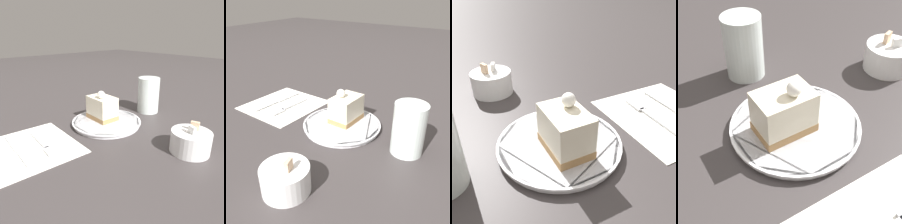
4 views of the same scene
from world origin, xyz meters
TOP-DOWN VIEW (x-y plane):
  - ground_plane at (0.00, 0.00)m, footprint 4.00×4.00m
  - plate at (-0.02, 0.03)m, footprint 0.21×0.21m
  - cake_slice at (-0.02, 0.01)m, footprint 0.07×0.09m
  - sugar_bowl at (-0.06, 0.29)m, footprint 0.10×0.10m
  - drinking_glass at (-0.21, 0.04)m, footprint 0.08×0.08m

SIDE VIEW (x-z plane):
  - ground_plane at x=0.00m, z-range 0.00..0.00m
  - plate at x=-0.02m, z-range 0.00..0.01m
  - sugar_bowl at x=-0.06m, z-range -0.01..0.07m
  - cake_slice at x=-0.02m, z-range 0.00..0.10m
  - drinking_glass at x=-0.21m, z-range 0.00..0.12m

